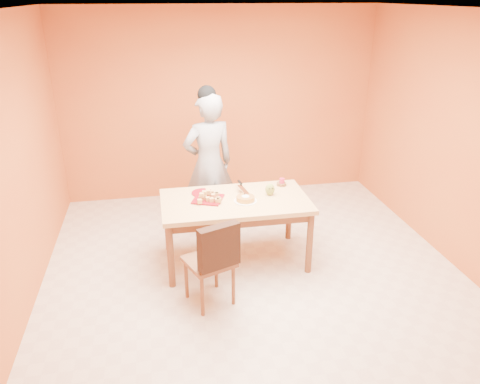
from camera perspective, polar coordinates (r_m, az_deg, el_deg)
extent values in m
plane|color=silver|center=(5.07, 2.12, -10.82)|extent=(5.00, 5.00, 0.00)
plane|color=white|center=(4.21, 2.69, 21.34)|extent=(5.00, 5.00, 0.00)
plane|color=#C2662C|center=(6.83, -2.41, 10.58)|extent=(4.50, 0.00, 4.50)
plane|color=#C2662C|center=(4.54, -26.52, 1.58)|extent=(0.00, 5.00, 5.00)
plane|color=#C2662C|center=(5.41, 26.36, 4.82)|extent=(0.00, 5.00, 5.00)
cube|color=tan|center=(5.09, -0.59, -1.17)|extent=(1.60, 0.90, 0.05)
cube|color=brown|center=(5.12, -0.59, -1.94)|extent=(1.48, 0.78, 0.10)
cylinder|color=brown|center=(4.86, -8.45, -7.79)|extent=(0.07, 0.07, 0.71)
cylinder|color=brown|center=(5.54, -8.87, -3.70)|extent=(0.07, 0.07, 0.71)
cylinder|color=brown|center=(5.10, 8.48, -6.19)|extent=(0.07, 0.07, 0.71)
cylinder|color=brown|center=(5.76, 6.01, -2.48)|extent=(0.07, 0.07, 0.71)
imported|color=gray|center=(5.78, -3.83, 3.40)|extent=(0.73, 0.57, 1.77)
cube|color=maroon|center=(5.08, -3.92, -0.87)|extent=(0.39, 0.39, 0.02)
cylinder|color=maroon|center=(5.24, -4.59, -0.11)|extent=(0.32, 0.32, 0.01)
cylinder|color=white|center=(5.03, 0.67, -1.10)|extent=(0.30, 0.30, 0.01)
cylinder|color=gold|center=(5.02, 0.68, -0.80)|extent=(0.22, 0.22, 0.04)
cube|color=silver|center=(5.17, 0.39, 0.30)|extent=(0.09, 0.28, 0.01)
ellipsoid|color=olive|center=(5.18, 3.68, 0.32)|extent=(0.13, 0.11, 0.13)
cylinder|color=#B41B3F|center=(5.45, 5.14, 1.22)|extent=(0.08, 0.08, 0.09)
cylinder|color=#3A1D10|center=(5.47, 5.07, 0.96)|extent=(0.12, 0.12, 0.03)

